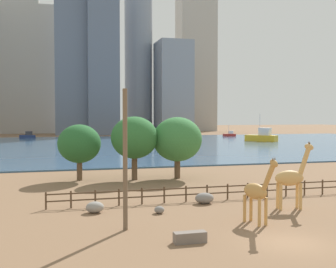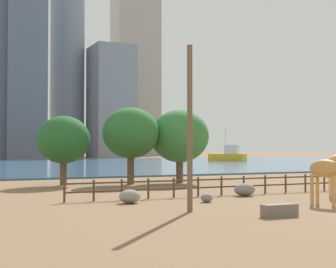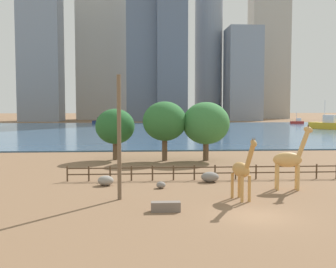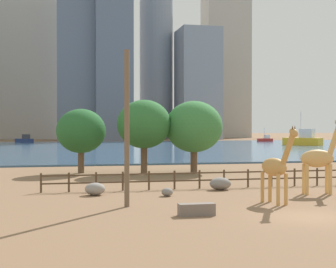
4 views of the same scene
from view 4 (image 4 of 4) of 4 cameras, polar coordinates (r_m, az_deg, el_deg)
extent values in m
plane|color=brown|center=(103.65, -5.54, -1.56)|extent=(400.00, 400.00, 0.00)
cube|color=#3D6084|center=(100.67, -5.34, -1.57)|extent=(180.00, 86.00, 0.20)
cylinder|color=#C18C47|center=(29.53, 12.93, -5.98)|extent=(0.25, 0.25, 1.78)
cylinder|color=#C18C47|center=(29.18, 12.11, -6.06)|extent=(0.25, 0.25, 1.78)
cylinder|color=#C18C47|center=(30.58, 11.23, -5.74)|extent=(0.25, 0.25, 1.78)
cylinder|color=#C18C47|center=(30.23, 10.42, -5.81)|extent=(0.25, 0.25, 1.78)
ellipsoid|color=#C18C47|center=(29.76, 11.67, -3.60)|extent=(1.30, 2.10, 1.03)
cylinder|color=#C18C47|center=(28.80, 13.17, -1.59)|extent=(0.62, 1.20, 1.90)
ellipsoid|color=#C18C47|center=(28.46, 13.75, 0.15)|extent=(0.51, 0.81, 0.65)
cone|color=brown|center=(28.51, 13.88, 0.75)|extent=(0.12, 0.12, 0.19)
cone|color=brown|center=(28.40, 13.64, 0.75)|extent=(0.12, 0.12, 0.19)
cylinder|color=tan|center=(35.16, 17.19, -4.73)|extent=(0.26, 0.26, 1.97)
cylinder|color=tan|center=(34.59, 17.55, -4.83)|extent=(0.26, 0.26, 1.97)
cylinder|color=tan|center=(34.64, 14.82, -4.81)|extent=(0.26, 0.26, 1.97)
cylinder|color=tan|center=(34.07, 15.15, -4.90)|extent=(0.26, 0.26, 1.97)
ellipsoid|color=tan|center=(34.50, 16.20, -2.62)|extent=(2.29, 1.18, 1.14)
cylinder|color=tan|center=(34.86, 18.00, -0.51)|extent=(1.06, 0.50, 2.18)
cylinder|color=brown|center=(28.05, -4.58, 0.63)|extent=(0.28, 0.28, 8.56)
ellipsoid|color=gray|center=(33.18, -8.09, -6.05)|extent=(1.29, 1.07, 0.80)
ellipsoid|color=gray|center=(32.45, -0.09, -6.45)|extent=(0.72, 0.70, 0.53)
ellipsoid|color=gray|center=(35.78, 5.82, -5.50)|extent=(1.50, 1.15, 0.86)
cube|color=#72665B|center=(25.56, 3.18, -8.36)|extent=(1.80, 0.60, 0.60)
cylinder|color=#4C3826|center=(35.08, -13.90, -5.29)|extent=(0.14, 0.14, 1.30)
cylinder|color=#4C3826|center=(35.07, -10.93, -5.28)|extent=(0.14, 0.14, 1.30)
cylinder|color=#4C3826|center=(35.16, -7.97, -5.25)|extent=(0.14, 0.14, 1.30)
cylinder|color=#4C3826|center=(35.33, -5.03, -5.22)|extent=(0.14, 0.14, 1.30)
cylinder|color=#4C3826|center=(35.60, -2.13, -5.17)|extent=(0.14, 0.14, 1.30)
cylinder|color=#4C3826|center=(35.96, 0.73, -5.11)|extent=(0.14, 0.14, 1.30)
cylinder|color=#4C3826|center=(36.40, 3.51, -5.04)|extent=(0.14, 0.14, 1.30)
cylinder|color=#4C3826|center=(36.93, 6.23, -4.96)|extent=(0.14, 0.14, 1.30)
cylinder|color=#4C3826|center=(37.54, 8.86, -4.87)|extent=(0.14, 0.14, 1.30)
cylinder|color=#4C3826|center=(38.22, 11.40, -4.77)|extent=(0.14, 0.14, 1.30)
cylinder|color=#4C3826|center=(38.98, 13.85, -4.67)|extent=(0.14, 0.14, 1.30)
cylinder|color=#4C3826|center=(39.80, 16.20, -4.56)|extent=(0.14, 0.14, 1.30)
cube|color=#4C3826|center=(36.99, 6.72, -4.24)|extent=(26.10, 0.08, 0.10)
cube|color=#4C3826|center=(37.04, 6.72, -5.04)|extent=(26.10, 0.08, 0.10)
cylinder|color=brown|center=(48.84, -9.61, -3.06)|extent=(0.58, 0.58, 2.11)
ellipsoid|color=#26602D|center=(48.73, -9.62, 0.34)|extent=(4.60, 4.60, 4.14)
cylinder|color=brown|center=(48.26, -2.67, -2.83)|extent=(0.62, 0.62, 2.56)
ellipsoid|color=#2D6B33|center=(48.16, -2.67, 1.10)|extent=(5.07, 5.07, 4.56)
cylinder|color=brown|center=(49.14, 2.89, -2.99)|extent=(0.65, 0.65, 2.17)
ellipsoid|color=#387A3D|center=(49.03, 2.89, 0.82)|extent=(5.45, 5.45, 4.91)
cube|color=#B22D28|center=(143.10, 10.70, -0.65)|extent=(4.30, 2.05, 0.83)
cube|color=silver|center=(143.21, 10.90, -0.29)|extent=(1.61, 1.19, 0.99)
cylinder|color=silver|center=(143.01, 10.62, 0.09)|extent=(0.14, 0.14, 2.89)
cube|color=navy|center=(136.85, -15.64, -0.71)|extent=(4.79, 4.42, 0.96)
cube|color=#333338|center=(136.41, -15.46, -0.27)|extent=(2.07, 2.00, 1.15)
cube|color=gold|center=(116.47, 14.69, -0.81)|extent=(7.46, 8.26, 1.64)
cube|color=silver|center=(116.01, 15.15, 0.07)|extent=(3.39, 3.54, 1.97)
cylinder|color=silver|center=(116.59, 14.51, 1.01)|extent=(0.17, 0.17, 5.76)
cube|color=gray|center=(173.29, 3.33, 5.51)|extent=(13.18, 14.26, 36.81)
cube|color=#B7B2A8|center=(182.92, -16.56, 10.28)|extent=(15.78, 8.17, 68.80)
cube|color=#B7B2A8|center=(182.03, -12.92, 7.47)|extent=(17.64, 9.86, 50.74)
cube|color=slate|center=(164.93, -9.68, 8.67)|extent=(14.42, 11.97, 53.57)
cube|color=#ADA89E|center=(200.25, 6.41, 8.61)|extent=(16.86, 11.26, 62.67)
cube|color=slate|center=(162.43, -6.09, 11.47)|extent=(11.31, 9.72, 68.51)
cylinder|color=gray|center=(181.75, -1.31, 9.75)|extent=(11.52, 11.52, 64.87)
camera|label=1|loc=(3.76, -20.65, 42.78)|focal=45.00mm
camera|label=2|loc=(9.55, -74.27, -6.44)|focal=55.00mm
camera|label=3|loc=(5.69, 88.63, 22.38)|focal=45.00mm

